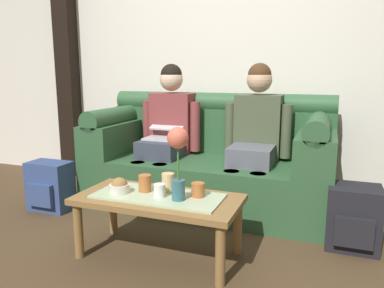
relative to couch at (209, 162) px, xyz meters
The scene contains 15 objects.
ground_plane 1.23m from the couch, 90.00° to the right, with size 14.00×14.00×0.00m, color #4C3823.
back_wall_patterned 1.20m from the couch, 90.00° to the left, with size 6.00×0.12×2.90m, color silver.
timber_pillar 2.11m from the couch, 166.89° to the left, with size 0.20×0.20×2.90m, color black.
couch is the anchor object (origin of this frame).
person_left 0.49m from the couch, behind, with size 0.56×0.67×1.22m.
person_right 0.49m from the couch, ahead, with size 0.56×0.67×1.22m.
coffee_table 1.03m from the couch, 90.00° to the right, with size 1.02×0.49×0.40m.
flower_vase 1.12m from the couch, 81.95° to the right, with size 0.13×0.13×0.44m.
snack_bowl 1.10m from the couch, 102.89° to the right, with size 0.13×0.13×0.10m.
cup_near_left 1.06m from the couch, 88.63° to the right, with size 0.07×0.07×0.08m, color white.
cup_near_right 0.95m from the couch, 88.19° to the right, with size 0.08×0.08×0.12m, color #DBB77A.
cup_far_center 1.00m from the couch, 96.17° to the right, with size 0.08×0.08×0.11m, color #B26633.
cup_far_left 1.00m from the couch, 76.14° to the right, with size 0.08×0.08×0.08m, color #B26633.
backpack_left 1.37m from the couch, 152.80° to the right, with size 0.35×0.26×0.41m.
backpack_right 1.25m from the couch, 22.86° to the right, with size 0.33×0.32×0.42m.
Camera 1 is at (0.96, -1.83, 1.14)m, focal length 34.62 mm.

